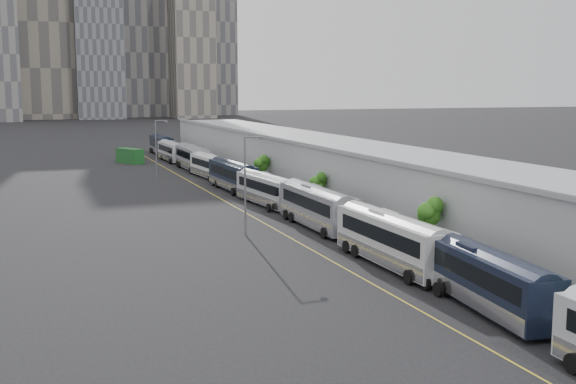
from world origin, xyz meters
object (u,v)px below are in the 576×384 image
bus_2 (392,244)px  suv (133,155)px  bus_5 (233,178)px  bus_7 (192,160)px  bus_3 (317,211)px  bus_8 (172,153)px  street_lamp_near (247,179)px  bus_4 (266,192)px  bus_6 (210,168)px  shipping_container (130,156)px  bus_1 (486,284)px  street_lamp_far (157,145)px  bus_9 (161,146)px

bus_2 → suv: (-6.77, 91.14, -0.87)m
bus_5 → bus_7: bearing=87.7°
bus_3 → bus_8: size_ratio=1.09×
bus_7 → bus_8: size_ratio=1.10×
bus_8 → bus_2: bearing=-91.6°
bus_5 → street_lamp_near: street_lamp_near is taller
bus_2 → bus_7: (-0.05, 69.63, -0.01)m
bus_4 → bus_8: (-0.59, 53.92, 0.00)m
bus_6 → bus_7: (-0.12, 12.11, 0.20)m
shipping_container → suv: (1.49, 7.06, -0.48)m
bus_1 → bus_3: bearing=95.3°
bus_5 → bus_8: (-0.27, 40.62, -0.11)m
bus_2 → bus_7: bearing=89.5°
bus_7 → street_lamp_near: (-6.93, -54.40, 3.57)m
bus_8 → suv: size_ratio=2.06×
bus_1 → bus_2: bearing=97.0°
bus_2 → bus_3: size_ratio=1.01×
bus_3 → street_lamp_far: (-7.72, 44.88, 3.35)m
street_lamp_far → bus_5: bearing=-67.4°
bus_3 → suv: bearing=95.5°
bus_1 → bus_8: (-0.77, 96.36, -0.04)m
bus_3 → bus_7: size_ratio=0.99×
bus_9 → suv: 10.69m
bus_3 → bus_5: size_ratio=1.02×
bus_9 → bus_6: bearing=-89.1°
bus_6 → bus_8: 27.24m
bus_7 → suv: bearing=107.5°
bus_9 → shipping_container: (-8.44, -15.15, -0.35)m
bus_7 → street_lamp_far: bearing=-129.9°
bus_5 → shipping_container: bearing=99.5°
bus_9 → shipping_container: 17.34m
bus_7 → bus_8: bus_7 is taller
bus_6 → bus_2: bearing=-94.7°
bus_4 → suv: bus_4 is taller
bus_7 → shipping_container: bearing=119.8°
bus_1 → bus_3: 27.79m
bus_6 → street_lamp_far: 8.87m
bus_6 → bus_5: bearing=-95.9°
bus_2 → street_lamp_near: street_lamp_near is taller
bus_7 → street_lamp_far: size_ratio=1.60×
bus_2 → street_lamp_far: street_lamp_far is taller
street_lamp_near → shipping_container: (-1.28, 68.85, -3.96)m
bus_6 → suv: bearing=96.9°
bus_6 → bus_8: size_ratio=0.98×
bus_6 → bus_9: (0.11, 41.70, 0.16)m
bus_5 → shipping_container: bus_5 is taller
street_lamp_near → street_lamp_far: 45.84m
bus_6 → bus_1: bearing=-94.5°
bus_9 → bus_5: bearing=-89.4°
bus_1 → street_lamp_near: street_lamp_near is taller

